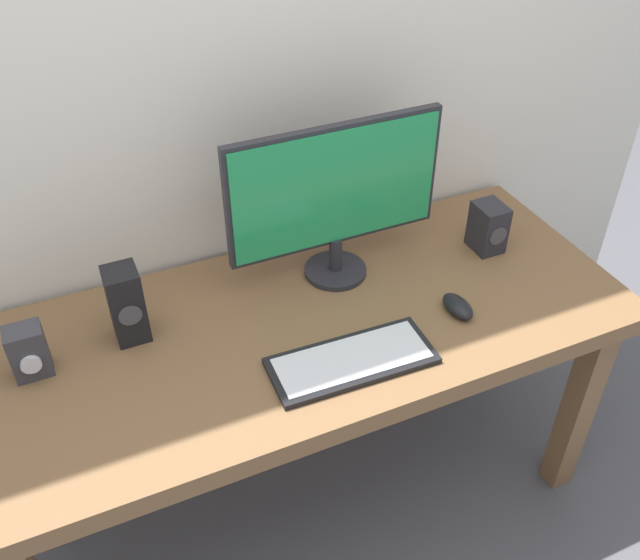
% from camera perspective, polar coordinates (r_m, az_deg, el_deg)
% --- Properties ---
extents(ground_plane, '(6.00, 6.00, 0.00)m').
position_cam_1_polar(ground_plane, '(2.41, -1.12, -17.09)').
color(ground_plane, '#4C4C51').
extents(desk, '(1.75, 0.72, 0.77)m').
position_cam_1_polar(desk, '(1.90, -1.37, -5.53)').
color(desk, brown).
rests_on(desk, ground_plane).
extents(monitor, '(0.60, 0.18, 0.45)m').
position_cam_1_polar(monitor, '(1.85, 1.25, 6.98)').
color(monitor, '#232328').
rests_on(monitor, desk).
extents(keyboard_primary, '(0.41, 0.18, 0.02)m').
position_cam_1_polar(keyboard_primary, '(1.71, 2.61, -6.56)').
color(keyboard_primary, black).
rests_on(keyboard_primary, desk).
extents(mouse, '(0.06, 0.11, 0.04)m').
position_cam_1_polar(mouse, '(1.88, 11.17, -2.11)').
color(mouse, black).
rests_on(mouse, desk).
extents(speaker_right, '(0.08, 0.10, 0.15)m').
position_cam_1_polar(speaker_right, '(2.10, 13.54, 4.21)').
color(speaker_right, '#232328').
rests_on(speaker_right, desk).
extents(speaker_left, '(0.08, 0.09, 0.21)m').
position_cam_1_polar(speaker_left, '(1.78, -15.50, -1.94)').
color(speaker_left, black).
rests_on(speaker_left, desk).
extents(audio_controller, '(0.09, 0.08, 0.14)m').
position_cam_1_polar(audio_controller, '(1.78, -22.68, -5.43)').
color(audio_controller, '#333338').
rests_on(audio_controller, desk).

